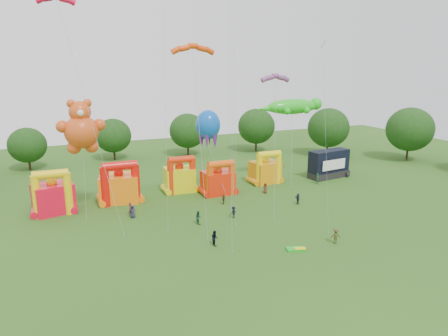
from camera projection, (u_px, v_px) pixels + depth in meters
name	position (u px, v px, depth m)	size (l,w,h in m)	color
ground	(282.00, 273.00, 39.20)	(160.00, 160.00, 0.00)	#275217
tree_ring	(270.00, 213.00, 37.78)	(123.34, 125.44, 12.07)	#352314
bouncy_castle_0	(53.00, 196.00, 54.92)	(5.89, 5.17, 6.42)	red
bouncy_castle_1	(120.00, 186.00, 59.57)	(6.42, 5.55, 6.50)	orange
bouncy_castle_2	(180.00, 178.00, 64.55)	(4.89, 4.03, 6.11)	yellow
bouncy_castle_3	(218.00, 181.00, 63.41)	(4.88, 3.96, 5.67)	red
bouncy_castle_4	(266.00, 170.00, 69.57)	(5.31, 4.54, 5.86)	orange
stage_trailer	(329.00, 164.00, 73.04)	(8.22, 4.04, 5.09)	black
teddy_bear_kite	(82.00, 137.00, 52.84)	(6.27, 5.59, 15.77)	#DA4A18
gecko_kite	(292.00, 134.00, 68.97)	(13.00, 7.41, 14.49)	green
octopus_kite	(212.00, 144.00, 62.85)	(3.90, 7.63, 13.28)	blue
parafoil_kites	(145.00, 126.00, 48.84)	(31.66, 15.36, 28.81)	#EA3F0B
diamond_kites	(231.00, 94.00, 49.23)	(20.51, 20.09, 39.06)	red
folded_kite_bundle	(296.00, 249.00, 44.11)	(2.20, 1.54, 0.31)	green
spectator_0	(133.00, 212.00, 53.46)	(0.85, 0.56, 1.75)	#24233B
spectator_1	(131.00, 209.00, 54.47)	(0.66, 0.43, 1.80)	#571925
spectator_2	(198.00, 217.00, 51.34)	(0.86, 0.67, 1.77)	#1B452F
spectator_3	(233.00, 212.00, 53.51)	(1.02, 0.59, 1.58)	black
spectator_4	(224.00, 199.00, 58.84)	(0.91, 0.38, 1.55)	#43381B
spectator_5	(298.00, 199.00, 58.96)	(1.48, 0.47, 1.60)	#222239
spectator_6	(265.00, 188.00, 63.98)	(0.82, 0.53, 1.68)	#532617
spectator_7	(318.00, 179.00, 69.06)	(0.68, 0.45, 1.88)	#1B432A
spectator_8	(215.00, 238.00, 45.22)	(0.86, 0.67, 1.77)	black
spectator_9	(336.00, 236.00, 45.67)	(1.17, 0.67, 1.82)	#423D1A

